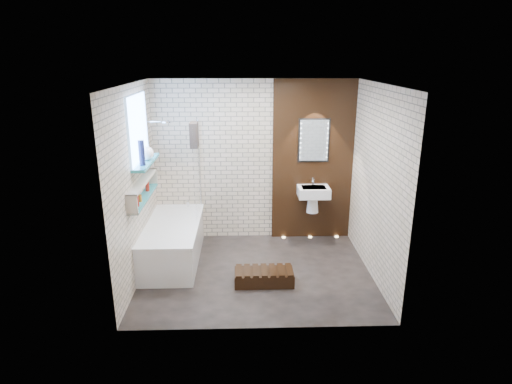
{
  "coord_description": "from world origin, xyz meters",
  "views": [
    {
      "loc": [
        -0.17,
        -5.45,
        2.95
      ],
      "look_at": [
        0.0,
        0.15,
        1.15
      ],
      "focal_mm": 30.17,
      "sensor_mm": 36.0,
      "label": 1
    }
  ],
  "objects_px": {
    "bath_screen": "(197,170)",
    "walnut_step": "(264,277)",
    "led_mirror": "(314,140)",
    "washbasin": "(313,195)",
    "bathtub": "(173,242)"
  },
  "relations": [
    {
      "from": "bath_screen",
      "to": "walnut_step",
      "type": "bearing_deg",
      "value": -51.0
    },
    {
      "from": "bath_screen",
      "to": "washbasin",
      "type": "relative_size",
      "value": 2.41
    },
    {
      "from": "washbasin",
      "to": "led_mirror",
      "type": "distance_m",
      "value": 0.88
    },
    {
      "from": "led_mirror",
      "to": "walnut_step",
      "type": "bearing_deg",
      "value": -119.2
    },
    {
      "from": "bath_screen",
      "to": "washbasin",
      "type": "xyz_separation_m",
      "value": [
        1.82,
        0.18,
        -0.49
      ]
    },
    {
      "from": "led_mirror",
      "to": "walnut_step",
      "type": "height_order",
      "value": "led_mirror"
    },
    {
      "from": "walnut_step",
      "to": "bathtub",
      "type": "bearing_deg",
      "value": 150.36
    },
    {
      "from": "led_mirror",
      "to": "walnut_step",
      "type": "distance_m",
      "value": 2.35
    },
    {
      "from": "washbasin",
      "to": "led_mirror",
      "type": "height_order",
      "value": "led_mirror"
    },
    {
      "from": "washbasin",
      "to": "walnut_step",
      "type": "distance_m",
      "value": 1.76
    },
    {
      "from": "bath_screen",
      "to": "led_mirror",
      "type": "relative_size",
      "value": 2.0
    },
    {
      "from": "bathtub",
      "to": "washbasin",
      "type": "bearing_deg",
      "value": 16.01
    },
    {
      "from": "washbasin",
      "to": "walnut_step",
      "type": "relative_size",
      "value": 0.74
    },
    {
      "from": "led_mirror",
      "to": "walnut_step",
      "type": "relative_size",
      "value": 0.89
    },
    {
      "from": "bath_screen",
      "to": "walnut_step",
      "type": "relative_size",
      "value": 1.78
    }
  ]
}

